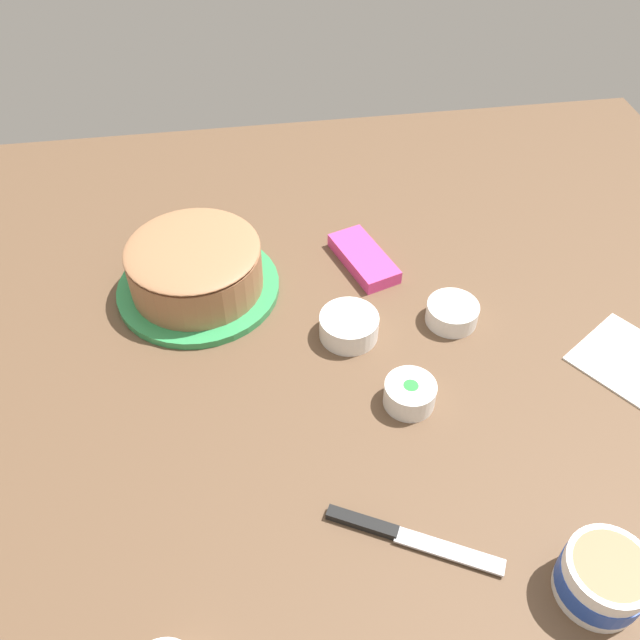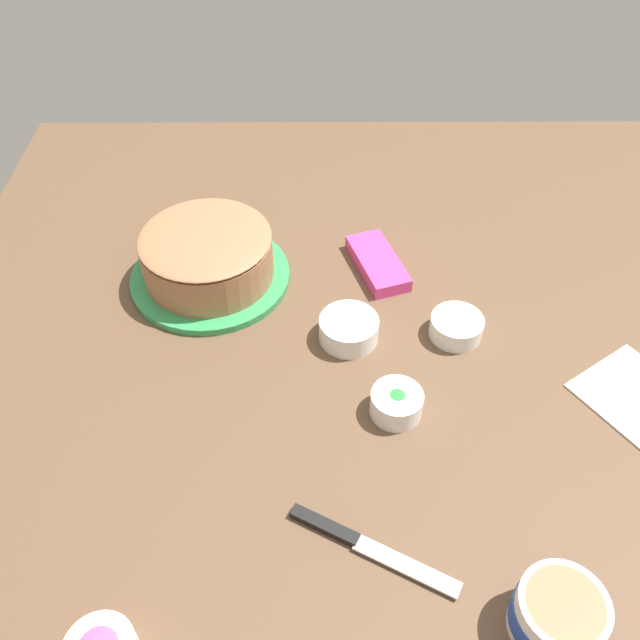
{
  "view_description": "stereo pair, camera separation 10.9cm",
  "coord_description": "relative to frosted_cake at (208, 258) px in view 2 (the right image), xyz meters",
  "views": [
    {
      "loc": [
        0.68,
        -0.22,
        0.82
      ],
      "look_at": [
        -0.07,
        -0.11,
        0.04
      ],
      "focal_mm": 37.69,
      "sensor_mm": 36.0,
      "label": 1
    },
    {
      "loc": [
        0.69,
        -0.11,
        0.82
      ],
      "look_at": [
        -0.07,
        -0.11,
        0.04
      ],
      "focal_mm": 37.69,
      "sensor_mm": 36.0,
      "label": 2
    }
  ],
  "objects": [
    {
      "name": "ground_plane",
      "position": [
        0.21,
        0.3,
        -0.05
      ],
      "size": [
        1.54,
        1.54,
        0.0
      ],
      "primitive_type": "plane",
      "color": "brown"
    },
    {
      "name": "frosted_cake",
      "position": [
        0.0,
        0.0,
        0.0
      ],
      "size": [
        0.29,
        0.29,
        0.11
      ],
      "color": "#339351",
      "rests_on": "ground_plane"
    },
    {
      "name": "frosting_tub",
      "position": [
        0.61,
        0.47,
        -0.01
      ],
      "size": [
        0.1,
        0.1,
        0.07
      ],
      "color": "white",
      "rests_on": "ground_plane"
    },
    {
      "name": "spreading_knife",
      "position": [
        0.51,
        0.24,
        -0.04
      ],
      "size": [
        0.13,
        0.22,
        0.01
      ],
      "color": "silver",
      "rests_on": "ground_plane"
    },
    {
      "name": "sprinkle_bowl_pink",
      "position": [
        0.15,
        0.24,
        -0.03
      ],
      "size": [
        0.1,
        0.1,
        0.04
      ],
      "color": "white",
      "rests_on": "ground_plane"
    },
    {
      "name": "sprinkle_bowl_orange",
      "position": [
        0.14,
        0.42,
        -0.03
      ],
      "size": [
        0.09,
        0.09,
        0.04
      ],
      "color": "white",
      "rests_on": "ground_plane"
    },
    {
      "name": "sprinkle_bowl_green",
      "position": [
        0.3,
        0.31,
        -0.03
      ],
      "size": [
        0.08,
        0.08,
        0.04
      ],
      "color": "white",
      "rests_on": "ground_plane"
    },
    {
      "name": "candy_box_lower",
      "position": [
        -0.03,
        0.3,
        -0.04
      ],
      "size": [
        0.17,
        0.11,
        0.03
      ],
      "primitive_type": "cube",
      "rotation": [
        0.0,
        0.0,
        0.32
      ],
      "color": "#E53D8E",
      "rests_on": "ground_plane"
    },
    {
      "name": "paper_napkin",
      "position": [
        0.27,
        0.68,
        -0.05
      ],
      "size": [
        0.21,
        0.21,
        0.01
      ],
      "primitive_type": "cube",
      "rotation": [
        0.0,
        0.0,
        0.59
      ],
      "color": "white",
      "rests_on": "ground_plane"
    }
  ]
}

